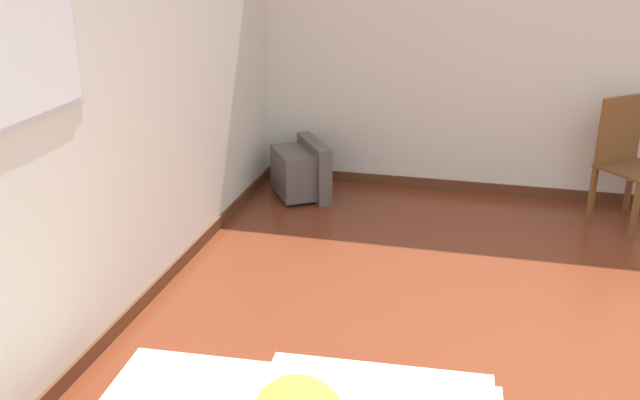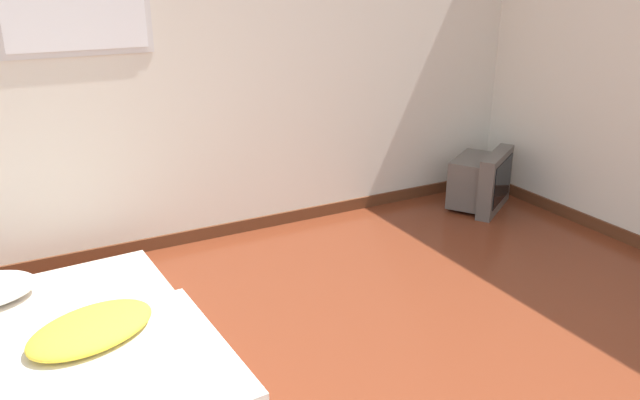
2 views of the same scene
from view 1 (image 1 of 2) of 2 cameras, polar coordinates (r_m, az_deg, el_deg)
name	(u,v)px [view 1 (image 1 of 2)]	position (r m, az deg, el deg)	size (l,w,h in m)	color
wall_back	(71,108)	(3.57, -19.27, 6.97)	(8.12, 0.08, 2.60)	silver
wall_right	(622,41)	(5.92, 23.03, 11.63)	(0.08, 8.00, 2.60)	silver
crt_tv	(302,171)	(5.84, -1.48, 2.36)	(0.65, 0.60, 0.46)	#56514C
wooden_chair	(627,152)	(5.75, 23.36, 3.56)	(0.62, 0.62, 0.93)	brown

